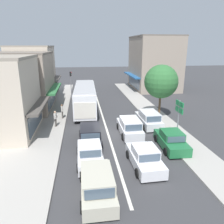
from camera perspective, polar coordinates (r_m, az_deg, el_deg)
The scene contains 20 objects.
ground_plane at distance 20.72m, azimuth -0.97°, elevation -5.96°, with size 140.00×140.00×0.00m, color #353538.
lane_centre_line at distance 24.43m, azimuth -2.11°, elevation -2.34°, with size 0.20×28.00×0.01m, color silver.
sidewalk_left at distance 26.59m, azimuth -17.31°, elevation -1.36°, with size 5.20×44.00×0.14m, color #A39E96.
kerb_right at distance 27.54m, azimuth 10.40°, elevation -0.26°, with size 2.80×44.00×0.12m, color #A39E96.
shopfront_mid_block at distance 30.36m, azimuth -23.08°, elevation 7.23°, with size 8.81×8.86×7.32m.
shopfront_far_end at distance 38.92m, azimuth -19.88°, elevation 10.00°, with size 7.39×8.32×8.10m.
building_right_far at distance 43.32m, azimuth 10.91°, elevation 12.43°, with size 8.75×10.54×9.83m.
city_bus at distance 28.10m, azimuth -7.05°, elevation 4.08°, with size 2.93×10.91×3.23m.
sedan_behind_bus_near at distance 15.93m, azimuth -5.79°, elevation -10.80°, with size 1.94×4.22×1.47m.
wagon_adjacent_lane_lead at distance 18.86m, azimuth -5.74°, elevation -5.97°, with size 1.99×4.52×1.58m.
wagon_queue_gap_filler at distance 20.64m, azimuth 4.66°, elevation -3.88°, with size 1.95×4.50×1.58m.
sedan_queue_far_back at distance 15.53m, azimuth 8.53°, elevation -11.70°, with size 1.99×4.25×1.47m.
wagon_behind_bus_mid at distance 12.73m, azimuth -3.86°, elevation -18.12°, with size 1.96×4.51×1.58m.
parked_sedan_kerb_front at distance 18.59m, azimuth 15.21°, elevation -7.14°, with size 2.01×4.26×1.47m.
parked_wagon_kerb_second at distance 23.09m, azimuth 9.56°, elevation -1.79°, with size 2.00×4.53×1.58m.
traffic_light_downstreet at distance 35.39m, azimuth -10.72°, elevation 8.15°, with size 0.33×0.24×4.20m.
directional_road_sign at distance 19.69m, azimuth 17.11°, elevation 0.39°, with size 0.10×1.40×3.60m.
street_tree_right at distance 25.02m, azimuth 12.71°, elevation 7.74°, with size 3.73×3.73×6.12m.
pedestrian_with_handbag_near at distance 22.88m, azimuth -14.57°, elevation -1.43°, with size 0.29×0.66×1.63m.
pedestrian_browsing_midblock at distance 25.28m, azimuth -12.91°, elevation 0.42°, with size 0.28×0.56×1.63m.
Camera 1 is at (-2.28, -18.96, 8.04)m, focal length 35.00 mm.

